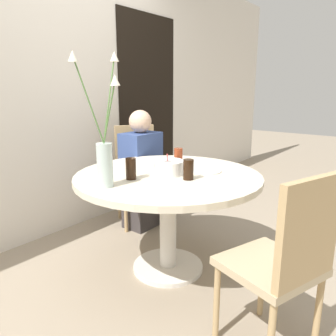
{
  "coord_description": "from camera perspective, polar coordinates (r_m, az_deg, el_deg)",
  "views": [
    {
      "loc": [
        -1.68,
        -1.32,
        1.27
      ],
      "look_at": [
        0.0,
        0.0,
        0.75
      ],
      "focal_mm": 35.0,
      "sensor_mm": 36.0,
      "label": 1
    }
  ],
  "objects": [
    {
      "name": "person_guest",
      "position": [
        3.0,
        -4.68,
        -0.99
      ],
      "size": [
        0.34,
        0.24,
        1.09
      ],
      "color": "#383333",
      "rests_on": "ground_plane"
    },
    {
      "name": "side_plate",
      "position": [
        2.28,
        6.58,
        -0.49
      ],
      "size": [
        0.22,
        0.22,
        0.01
      ],
      "color": "silver",
      "rests_on": "dining_table"
    },
    {
      "name": "dining_table",
      "position": [
        2.24,
        0.0,
        -4.02
      ],
      "size": [
        1.25,
        1.25,
        0.71
      ],
      "color": "beige",
      "rests_on": "ground_plane"
    },
    {
      "name": "flower_vase",
      "position": [
        1.91,
        -11.06,
        3.87
      ],
      "size": [
        0.32,
        0.22,
        0.77
      ],
      "color": "#B2C6C1",
      "rests_on": "dining_table"
    },
    {
      "name": "drink_glass_1",
      "position": [
        2.06,
        3.57,
        -0.26
      ],
      "size": [
        0.07,
        0.07,
        0.13
      ],
      "color": "black",
      "rests_on": "dining_table"
    },
    {
      "name": "wall_back",
      "position": [
        3.03,
        -18.69,
        13.58
      ],
      "size": [
        8.0,
        0.05,
        2.6
      ],
      "color": "silver",
      "rests_on": "ground_plane"
    },
    {
      "name": "ground_plane",
      "position": [
        2.49,
        0.0,
        -17.03
      ],
      "size": [
        16.0,
        16.0,
        0.0
      ],
      "primitive_type": "plane",
      "color": "gray"
    },
    {
      "name": "chair_near_front",
      "position": [
        1.62,
        19.63,
        -14.51
      ],
      "size": [
        0.51,
        0.51,
        0.93
      ],
      "rotation": [
        0.0,
        0.0,
        2.82
      ],
      "color": "tan",
      "rests_on": "ground_plane"
    },
    {
      "name": "doorway_panel",
      "position": [
        3.76,
        -3.41,
        9.96
      ],
      "size": [
        0.9,
        0.01,
        2.05
      ],
      "color": "black",
      "rests_on": "ground_plane"
    },
    {
      "name": "chair_far_back",
      "position": [
        3.15,
        -5.36,
        0.01
      ],
      "size": [
        0.55,
        0.55,
        0.93
      ],
      "rotation": [
        0.0,
        0.0,
        -0.59
      ],
      "color": "tan",
      "rests_on": "ground_plane"
    },
    {
      "name": "drink_glass_2",
      "position": [
        2.48,
        1.81,
        2.06
      ],
      "size": [
        0.06,
        0.06,
        0.12
      ],
      "color": "maroon",
      "rests_on": "dining_table"
    },
    {
      "name": "drink_glass_0",
      "position": [
        2.08,
        -6.48,
        -0.13
      ],
      "size": [
        0.07,
        0.07,
        0.14
      ],
      "color": "black",
      "rests_on": "dining_table"
    },
    {
      "name": "birthday_cake",
      "position": [
        2.19,
        -0.15,
        0.13
      ],
      "size": [
        0.22,
        0.22,
        0.14
      ],
      "color": "white",
      "rests_on": "dining_table"
    }
  ]
}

